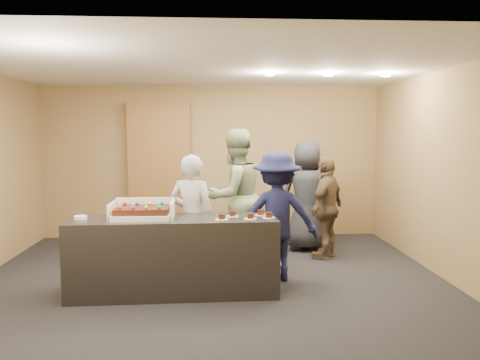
{
  "coord_description": "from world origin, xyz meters",
  "views": [
    {
      "loc": [
        0.03,
        -5.9,
        1.91
      ],
      "look_at": [
        0.37,
        0.0,
        1.29
      ],
      "focal_mm": 35.0,
      "sensor_mm": 36.0,
      "label": 1
    }
  ],
  "objects": [
    {
      "name": "plate_stack",
      "position": [
        -1.5,
        -0.52,
        0.92
      ],
      "size": [
        0.15,
        0.15,
        0.04
      ],
      "primitive_type": "cylinder",
      "color": "white",
      "rests_on": "serving_counter"
    },
    {
      "name": "room",
      "position": [
        0.0,
        0.0,
        1.35
      ],
      "size": [
        6.04,
        6.0,
        2.7
      ],
      "color": "black",
      "rests_on": "ground"
    },
    {
      "name": "slice_b",
      "position": [
        0.25,
        -0.47,
        0.92
      ],
      "size": [
        0.15,
        0.15,
        0.07
      ],
      "color": "white",
      "rests_on": "serving_counter"
    },
    {
      "name": "slice_d",
      "position": [
        0.59,
        -0.4,
        0.92
      ],
      "size": [
        0.15,
        0.15,
        0.07
      ],
      "color": "white",
      "rests_on": "serving_counter"
    },
    {
      "name": "slice_e",
      "position": [
        0.67,
        -0.58,
        0.92
      ],
      "size": [
        0.15,
        0.15,
        0.07
      ],
      "color": "white",
      "rests_on": "serving_counter"
    },
    {
      "name": "slice_c",
      "position": [
        0.45,
        -0.63,
        0.92
      ],
      "size": [
        0.15,
        0.15,
        0.07
      ],
      "color": "white",
      "rests_on": "serving_counter"
    },
    {
      "name": "sheet_cake",
      "position": [
        -0.79,
        -0.51,
        1.0
      ],
      "size": [
        0.61,
        0.42,
        0.12
      ],
      "color": "#36160C",
      "rests_on": "cake_box"
    },
    {
      "name": "storage_cabinet",
      "position": [
        -0.92,
        2.41,
        1.2
      ],
      "size": [
        1.09,
        0.15,
        2.4
      ],
      "primitive_type": "cube",
      "color": "brown",
      "rests_on": "floor"
    },
    {
      "name": "cake_box",
      "position": [
        -0.79,
        -0.48,
        0.95
      ],
      "size": [
        0.71,
        0.49,
        0.21
      ],
      "color": "white",
      "rests_on": "serving_counter"
    },
    {
      "name": "slice_a",
      "position": [
        0.12,
        -0.66,
        0.92
      ],
      "size": [
        0.15,
        0.15,
        0.07
      ],
      "color": "white",
      "rests_on": "serving_counter"
    },
    {
      "name": "person_navy_man",
      "position": [
        0.84,
        -0.04,
        0.82
      ],
      "size": [
        1.1,
        0.67,
        1.65
      ],
      "primitive_type": "imported",
      "rotation": [
        0.0,
        0.0,
        3.09
      ],
      "color": "#131639",
      "rests_on": "floor"
    },
    {
      "name": "serving_counter",
      "position": [
        -0.43,
        -0.51,
        0.45
      ],
      "size": [
        2.42,
        0.76,
        0.9
      ],
      "primitive_type": "cube",
      "rotation": [
        0.0,
        0.0,
        0.03
      ],
      "color": "black",
      "rests_on": "floor"
    },
    {
      "name": "person_brown_extra",
      "position": [
        1.72,
        0.92,
        0.76
      ],
      "size": [
        0.85,
        0.93,
        1.53
      ],
      "primitive_type": "imported",
      "rotation": [
        0.0,
        0.0,
        4.04
      ],
      "color": "brown",
      "rests_on": "floor"
    },
    {
      "name": "person_server_grey",
      "position": [
        -0.24,
        -0.06,
        0.81
      ],
      "size": [
        0.68,
        0.55,
        1.62
      ],
      "primitive_type": "imported",
      "rotation": [
        0.0,
        0.0,
        2.82
      ],
      "color": "#AEAFB4",
      "rests_on": "floor"
    },
    {
      "name": "person_sage_man",
      "position": [
        0.34,
        0.75,
        0.97
      ],
      "size": [
        1.18,
        1.12,
        1.93
      ],
      "primitive_type": "imported",
      "rotation": [
        0.0,
        0.0,
        3.7
      ],
      "color": "#8C9E6E",
      "rests_on": "floor"
    },
    {
      "name": "ceiling_spotlights",
      "position": [
        1.6,
        0.5,
        2.67
      ],
      "size": [
        1.72,
        0.12,
        0.03
      ],
      "color": "#FFEAC6",
      "rests_on": "ceiling"
    },
    {
      "name": "person_dark_suit",
      "position": [
        1.52,
        1.43,
        0.88
      ],
      "size": [
        0.88,
        0.59,
        1.76
      ],
      "primitive_type": "imported",
      "rotation": [
        0.0,
        0.0,
        3.17
      ],
      "color": "#25262A",
      "rests_on": "floor"
    }
  ]
}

